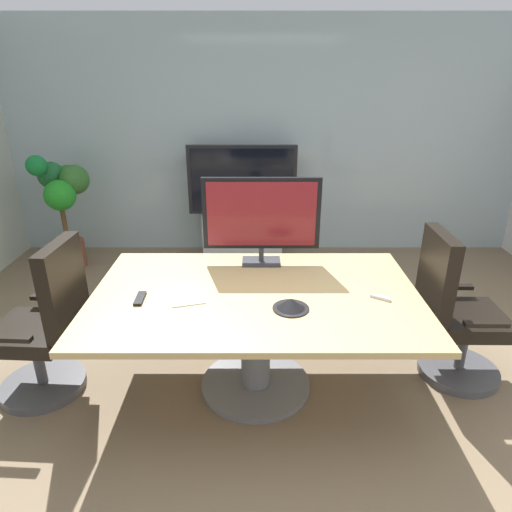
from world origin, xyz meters
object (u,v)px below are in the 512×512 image
object	(u,v)px
office_chair_right	(455,320)
conference_table	(256,315)
conference_phone	(291,304)
remote_control	(140,298)
potted_plant	(65,198)
wall_display_unit	(243,222)
tv_monitor	(262,216)
office_chair_left	(47,333)

from	to	relation	value
office_chair_right	conference_table	bearing A→B (deg)	96.02
office_chair_right	conference_phone	world-z (taller)	office_chair_right
office_chair_right	remote_control	xyz separation A→B (m)	(-2.10, -0.23, 0.29)
potted_plant	wall_display_unit	bearing A→B (deg)	6.95
office_chair_right	conference_phone	xyz separation A→B (m)	(-1.17, -0.34, 0.31)
tv_monitor	wall_display_unit	size ratio (longest dim) A/B	0.64
office_chair_left	tv_monitor	bearing A→B (deg)	113.65
office_chair_left	wall_display_unit	size ratio (longest dim) A/B	0.83
office_chair_left	office_chair_right	bearing A→B (deg)	96.76
office_chair_right	wall_display_unit	world-z (taller)	wall_display_unit
potted_plant	remote_control	world-z (taller)	potted_plant
office_chair_right	remote_control	distance (m)	2.13
potted_plant	conference_phone	size ratio (longest dim) A/B	5.76
office_chair_left	potted_plant	size ratio (longest dim) A/B	0.86
remote_control	tv_monitor	bearing A→B (deg)	35.79
conference_table	conference_phone	world-z (taller)	conference_phone
office_chair_left	conference_phone	world-z (taller)	office_chair_left
conference_phone	remote_control	world-z (taller)	conference_phone
wall_display_unit	remote_control	distance (m)	2.51
wall_display_unit	office_chair_right	bearing A→B (deg)	-55.17
office_chair_right	wall_display_unit	bearing A→B (deg)	35.46
office_chair_right	tv_monitor	distance (m)	1.52
office_chair_right	wall_display_unit	size ratio (longest dim) A/B	0.83
office_chair_left	tv_monitor	distance (m)	1.64
conference_table	tv_monitor	world-z (taller)	tv_monitor
office_chair_left	conference_phone	distance (m)	1.63
tv_monitor	office_chair_left	bearing A→B (deg)	-159.60
conference_table	tv_monitor	size ratio (longest dim) A/B	2.49
office_chair_left	potted_plant	bearing A→B (deg)	-159.23
conference_table	office_chair_right	xyz separation A→B (m)	(1.38, 0.13, -0.12)
office_chair_left	remote_control	bearing A→B (deg)	88.29
conference_table	remote_control	bearing A→B (deg)	-172.38
tv_monitor	wall_display_unit	world-z (taller)	tv_monitor
potted_plant	conference_phone	world-z (taller)	potted_plant
wall_display_unit	potted_plant	distance (m)	1.95
office_chair_left	conference_table	bearing A→B (deg)	94.87
office_chair_left	potted_plant	world-z (taller)	potted_plant
wall_display_unit	tv_monitor	bearing A→B (deg)	-84.05
conference_table	office_chair_left	size ratio (longest dim) A/B	1.92
office_chair_right	potted_plant	world-z (taller)	potted_plant
conference_table	tv_monitor	xyz separation A→B (m)	(0.04, 0.49, 0.52)
tv_monitor	conference_phone	bearing A→B (deg)	-76.37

